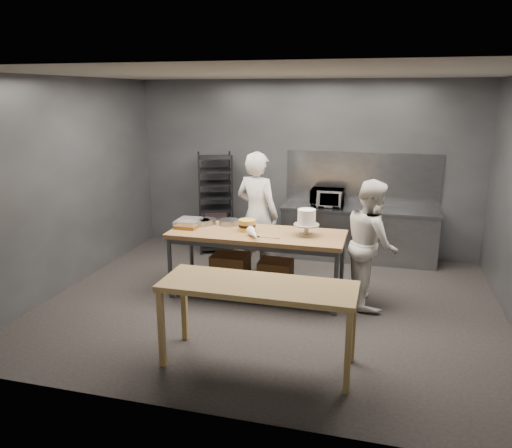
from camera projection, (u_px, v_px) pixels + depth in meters
The scene contains 16 objects.
ground at pixel (271, 303), 6.78m from camera, with size 6.00×6.00×0.00m, color black.
back_wall at pixel (304, 168), 8.73m from camera, with size 6.00×0.04×3.00m, color #4C4F54.
work_table at pixel (254, 256), 6.94m from camera, with size 2.40×0.90×0.92m.
near_counter at pixel (258, 292), 5.07m from camera, with size 2.00×0.70×0.90m.
back_counter at pixel (358, 234), 8.45m from camera, with size 2.60×0.60×0.90m.
splashback_panel at pixel (362, 179), 8.50m from camera, with size 2.60×0.02×0.90m, color slate.
speed_rack at pixel (216, 203), 8.90m from camera, with size 0.80×0.83×1.75m.
chef_behind at pixel (257, 215), 7.61m from camera, with size 0.71×0.46×1.94m, color white.
chef_right at pixel (371, 243), 6.57m from camera, with size 0.83×0.64×1.70m, color silver.
microwave at pixel (327, 198), 8.43m from camera, with size 0.54×0.37×0.30m, color black.
frosted_cake_stand at pixel (307, 219), 6.62m from camera, with size 0.34×0.34×0.36m.
layer_cake at pixel (247, 225), 6.88m from camera, with size 0.24×0.24×0.16m.
cake_pans at pixel (213, 222), 7.22m from camera, with size 0.67×0.40×0.07m.
piping_bag at pixel (254, 234), 6.52m from camera, with size 0.12×0.12×0.38m, color white.
offset_spatula at pixel (263, 237), 6.58m from camera, with size 0.36×0.02×0.02m.
pastry_clamshells at pixel (188, 223), 7.09m from camera, with size 0.32×0.39×0.11m.
Camera 1 is at (1.43, -6.12, 2.78)m, focal length 35.00 mm.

